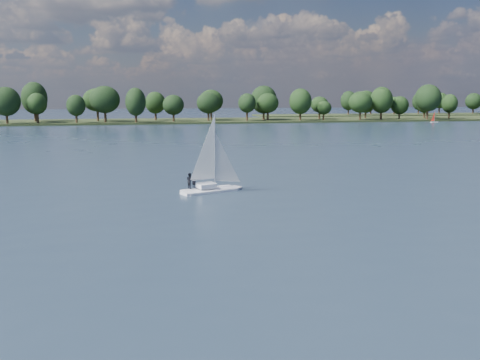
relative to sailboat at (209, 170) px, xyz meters
name	(u,v)px	position (x,y,z in m)	size (l,w,h in m)	color
ground	(217,146)	(10.37, 55.17, -2.59)	(700.00, 700.00, 0.00)	#233342
far_shore	(171,122)	(10.37, 167.17, -2.59)	(660.00, 40.00, 1.50)	black
far_shore_back	(446,115)	(170.37, 215.17, -2.59)	(220.00, 30.00, 1.40)	black
sailboat	(209,170)	(0.00, 0.00, 0.00)	(7.28, 4.40, 9.28)	white
dinghy_orange	(434,119)	(116.57, 140.67, -1.41)	(3.26, 1.59, 5.01)	silver
treeline	(155,103)	(3.35, 163.59, 5.39)	(562.24, 73.91, 17.24)	black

